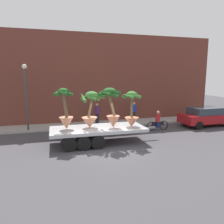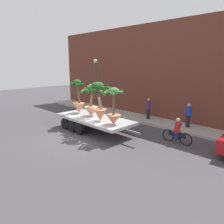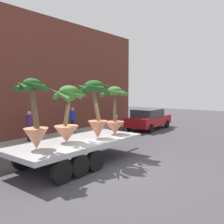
% 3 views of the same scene
% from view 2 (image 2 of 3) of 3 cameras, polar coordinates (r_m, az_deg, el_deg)
% --- Properties ---
extents(ground_plane, '(60.00, 60.00, 0.00)m').
position_cam_2_polar(ground_plane, '(13.58, -7.35, -6.75)').
color(ground_plane, '#423F44').
extents(sidewalk, '(24.00, 2.20, 0.15)m').
position_cam_2_polar(sidewalk, '(17.79, 8.26, -1.81)').
color(sidewalk, '#A39E99').
rests_on(sidewalk, ground).
extents(building_facade, '(24.00, 1.20, 7.79)m').
position_cam_2_polar(building_facade, '(18.64, 11.81, 10.61)').
color(building_facade, brown).
rests_on(building_facade, ground).
extents(flatbed_trailer, '(6.80, 2.48, 0.98)m').
position_cam_2_polar(flatbed_trailer, '(14.63, -5.43, -2.12)').
color(flatbed_trailer, '#B7BABF').
rests_on(flatbed_trailer, ground).
extents(potted_palm_rear, '(1.64, 1.55, 2.47)m').
position_cam_2_polar(potted_palm_rear, '(13.36, -3.52, 3.47)').
color(potted_palm_rear, '#C17251').
rests_on(potted_palm_rear, flatbed_trailer).
extents(potted_palm_middle, '(1.25, 1.34, 2.23)m').
position_cam_2_polar(potted_palm_middle, '(12.49, 0.42, 1.29)').
color(potted_palm_middle, '#C17251').
rests_on(potted_palm_middle, flatbed_trailer).
extents(potted_palm_front, '(1.18, 1.22, 2.46)m').
position_cam_2_polar(potted_palm_front, '(15.76, -9.10, 3.61)').
color(potted_palm_front, tan).
rests_on(potted_palm_front, flatbed_trailer).
extents(potted_palm_extra, '(1.49, 1.51, 2.24)m').
position_cam_2_polar(potted_palm_extra, '(14.57, -5.51, 3.12)').
color(potted_palm_extra, tan).
rests_on(potted_palm_extra, flatbed_trailer).
extents(cyclist, '(1.84, 0.36, 1.54)m').
position_cam_2_polar(cyclist, '(12.88, 17.20, -5.19)').
color(cyclist, black).
rests_on(cyclist, ground).
extents(pedestrian_near_gate, '(0.36, 0.36, 1.71)m').
position_cam_2_polar(pedestrian_near_gate, '(17.34, 9.81, 1.04)').
color(pedestrian_near_gate, black).
rests_on(pedestrian_near_gate, sidewalk).
extents(pedestrian_far_left, '(0.36, 0.36, 1.71)m').
position_cam_2_polar(pedestrian_far_left, '(15.78, 19.95, -0.72)').
color(pedestrian_far_left, black).
rests_on(pedestrian_far_left, sidewalk).
extents(street_lamp, '(0.36, 0.36, 4.83)m').
position_cam_2_polar(street_lamp, '(20.03, -4.43, 9.07)').
color(street_lamp, '#383D42').
rests_on(street_lamp, sidewalk).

